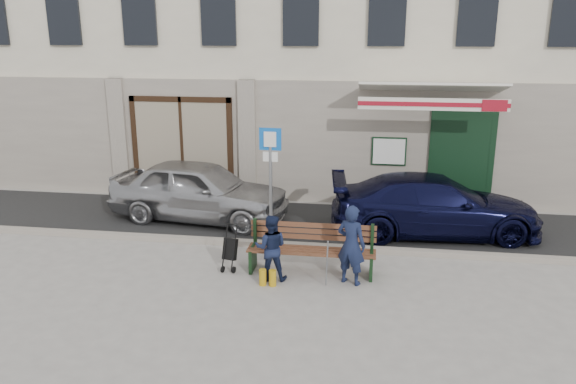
% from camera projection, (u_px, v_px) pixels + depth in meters
% --- Properties ---
extents(ground, '(80.00, 80.00, 0.00)m').
position_uv_depth(ground, '(265.00, 277.00, 10.44)').
color(ground, '#9E9991').
rests_on(ground, ground).
extents(asphalt_lane, '(60.00, 3.20, 0.01)m').
position_uv_depth(asphalt_lane, '(290.00, 223.00, 13.39)').
color(asphalt_lane, '#282828').
rests_on(asphalt_lane, ground).
extents(curb, '(60.00, 0.18, 0.12)m').
position_uv_depth(curb, '(279.00, 245.00, 11.85)').
color(curb, '#9E9384').
rests_on(curb, ground).
extents(building, '(20.00, 8.27, 10.00)m').
position_uv_depth(building, '(316.00, 12.00, 17.11)').
color(building, beige).
rests_on(building, ground).
extents(car_silver, '(4.49, 2.28, 1.46)m').
position_uv_depth(car_silver, '(199.00, 190.00, 13.45)').
color(car_silver, '#A6A7AB').
rests_on(car_silver, ground).
extents(car_navy, '(4.77, 2.32, 1.34)m').
position_uv_depth(car_navy, '(435.00, 205.00, 12.50)').
color(car_navy, black).
rests_on(car_navy, ground).
extents(parking_sign, '(0.46, 0.08, 2.50)m').
position_uv_depth(parking_sign, '(270.00, 168.00, 11.70)').
color(parking_sign, gray).
rests_on(parking_sign, ground).
extents(bench, '(2.40, 1.17, 0.98)m').
position_uv_depth(bench, '(309.00, 250.00, 10.50)').
color(bench, brown).
rests_on(bench, ground).
extents(man, '(0.63, 0.54, 1.48)m').
position_uv_depth(man, '(351.00, 245.00, 9.99)').
color(man, '#151D3B').
rests_on(man, ground).
extents(woman, '(0.63, 0.51, 1.23)m').
position_uv_depth(woman, '(271.00, 248.00, 10.19)').
color(woman, '#151D39').
rests_on(woman, ground).
extents(stroller, '(0.30, 0.40, 0.88)m').
position_uv_depth(stroller, '(230.00, 250.00, 10.68)').
color(stroller, black).
rests_on(stroller, ground).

